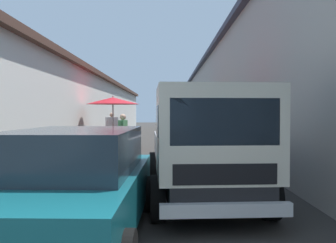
# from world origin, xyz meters

# --- Properties ---
(ground) EXTENTS (90.00, 90.00, 0.00)m
(ground) POSITION_xyz_m (13.50, 0.00, 0.00)
(ground) COLOR #33302D
(building_left_whitewash) EXTENTS (49.80, 7.50, 3.90)m
(building_left_whitewash) POSITION_xyz_m (15.75, 6.74, 1.96)
(building_left_whitewash) COLOR silver
(building_left_whitewash) RESTS_ON ground
(building_right_concrete) EXTENTS (49.80, 7.50, 5.50)m
(building_right_concrete) POSITION_xyz_m (15.75, -6.74, 2.76)
(building_right_concrete) COLOR gray
(building_right_concrete) RESTS_ON ground
(fruit_stall_far_right) EXTENTS (2.38, 2.38, 2.44)m
(fruit_stall_far_right) POSITION_xyz_m (14.13, 1.87, 1.83)
(fruit_stall_far_right) COLOR #9E9EA3
(fruit_stall_far_right) RESTS_ON ground
(fruit_stall_far_left) EXTENTS (2.29, 2.29, 2.08)m
(fruit_stall_far_left) POSITION_xyz_m (14.29, -2.23, 1.51)
(fruit_stall_far_left) COLOR #9E9EA3
(fruit_stall_far_left) RESTS_ON ground
(fruit_stall_mid_lane) EXTENTS (2.71, 2.71, 2.25)m
(fruit_stall_mid_lane) POSITION_xyz_m (8.47, -1.88, 1.78)
(fruit_stall_mid_lane) COLOR #9E9EA3
(fruit_stall_mid_lane) RESTS_ON ground
(fruit_stall_near_left) EXTENTS (2.13, 2.13, 2.35)m
(fruit_stall_near_left) POSITION_xyz_m (17.42, -1.99, 1.80)
(fruit_stall_near_left) COLOR #9E9EA3
(fruit_stall_near_left) RESTS_ON ground
(hatchback_car) EXTENTS (3.94, 1.99, 1.45)m
(hatchback_car) POSITION_xyz_m (3.19, 0.61, 0.74)
(hatchback_car) COLOR #0F4C56
(hatchback_car) RESTS_ON ground
(delivery_truck) EXTENTS (5.01, 2.18, 2.08)m
(delivery_truck) POSITION_xyz_m (4.65, -1.30, 1.04)
(delivery_truck) COLOR black
(delivery_truck) RESTS_ON ground
(vendor_by_crates) EXTENTS (0.34, 0.64, 1.68)m
(vendor_by_crates) POSITION_xyz_m (16.20, 2.22, 0.98)
(vendor_by_crates) COLOR #665B4C
(vendor_by_crates) RESTS_ON ground
(vendor_in_shade) EXTENTS (0.64, 0.29, 1.63)m
(vendor_in_shade) POSITION_xyz_m (11.18, 1.01, 0.94)
(vendor_in_shade) COLOR #232328
(vendor_in_shade) RESTS_ON ground
(parked_scooter) EXTENTS (1.69, 0.46, 1.14)m
(parked_scooter) POSITION_xyz_m (8.78, 1.56, 0.45)
(parked_scooter) COLOR black
(parked_scooter) RESTS_ON ground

